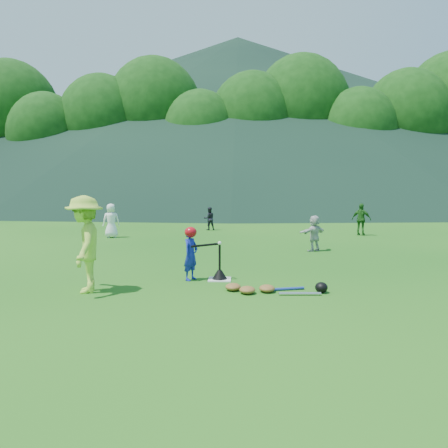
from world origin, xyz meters
The scene contains 15 objects.
ground centered at (0.00, 0.00, 0.00)m, with size 120.00×120.00×0.00m, color #144F12.
home_plate centered at (0.00, 0.00, 0.01)m, with size 0.45×0.45×0.02m, color silver.
baseball centered at (0.00, 0.00, 0.74)m, with size 0.08×0.08×0.08m, color white.
batter_child centered at (-0.57, -0.03, 0.52)m, with size 0.38×0.25×1.04m, color #1724A1.
adult_coach centered at (-2.32, -1.07, 0.85)m, with size 1.10×0.63×1.70m, color #ACD83F.
fielder_a centered at (-4.24, 7.01, 0.62)m, with size 0.60×0.39×1.23m, color white.
fielder_b centered at (-0.88, 9.81, 0.48)m, with size 0.47×0.37×0.97m, color black.
fielder_c centered at (5.01, 8.05, 0.61)m, with size 0.71×0.30×1.21m, color #205B1B.
fielder_d centered at (2.54, 3.96, 0.52)m, with size 0.96×0.30×1.03m, color #BEBEBE.
batting_tee centered at (0.00, 0.00, 0.13)m, with size 0.30×0.30×0.68m.
batter_gear centered at (-0.55, -0.03, 0.94)m, with size 0.70×0.34×0.40m.
equipment_pile centered at (0.88, -0.98, 0.07)m, with size 1.80×0.56×0.19m.
outfield_fence centered at (0.00, 28.00, 0.70)m, with size 70.07×0.08×1.33m.
tree_line centered at (0.20, 33.83, 8.21)m, with size 70.04×11.40×14.82m.
distant_hills centered at (-7.63, 81.81, 14.98)m, with size 155.00×140.00×32.00m.
Camera 1 is at (0.38, -8.56, 1.87)m, focal length 35.00 mm.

